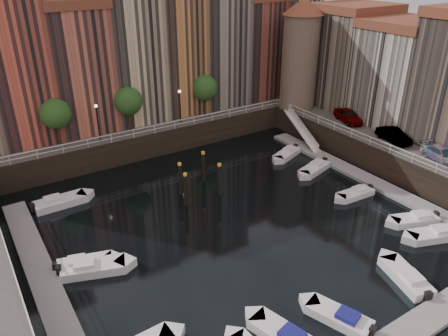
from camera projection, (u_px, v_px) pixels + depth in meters
ground at (232, 219)px, 39.39m from camera, size 200.00×200.00×0.00m
quay_far at (124, 120)px, 58.33m from camera, size 80.00×20.00×3.00m
quay_right at (441, 145)px, 50.78m from camera, size 20.00×36.00×3.00m
dock_left at (48, 292)px, 30.71m from camera, size 2.00×28.00×0.35m
dock_right at (364, 177)px, 46.40m from camera, size 2.00×28.00×0.35m
mountains at (15, 8)px, 119.66m from camera, size 145.00×100.00×18.00m
far_terrace at (150, 49)px, 53.86m from camera, size 48.70×10.30×17.50m
right_terrace at (403, 68)px, 50.85m from camera, size 9.30×24.30×14.00m
corner_tower at (300, 53)px, 55.49m from camera, size 5.20×5.20×13.80m
promenade_trees at (134, 100)px, 49.55m from camera, size 21.20×3.20×5.20m
street_lamps at (141, 108)px, 49.26m from camera, size 10.36×0.36×4.18m
railings at (204, 162)px, 41.39m from camera, size 36.08×34.04×0.52m
gangway at (302, 129)px, 54.36m from camera, size 2.78×8.32×3.73m
mooring_pilings at (197, 179)px, 42.83m from camera, size 4.19×3.64×3.78m
boat_left_2 at (92, 268)px, 32.76m from camera, size 5.06×3.25×1.14m
boat_left_3 at (83, 264)px, 33.27m from camera, size 4.44×2.64×0.99m
boat_left_4 at (59, 202)px, 41.38m from camera, size 5.06×1.92×1.16m
boat_right_0 at (435, 235)px, 36.66m from camera, size 4.75×3.10×1.07m
boat_right_1 at (415, 219)px, 38.78m from camera, size 4.51×2.93×1.02m
boat_right_2 at (356, 193)px, 43.00m from camera, size 4.16×1.72×0.95m
boat_right_3 at (315, 168)px, 47.97m from camera, size 4.65×2.76×1.04m
boat_right_4 at (287, 154)px, 51.47m from camera, size 4.48×2.94×1.01m
boat_near_1 at (285, 336)px, 26.96m from camera, size 2.83×4.88×1.09m
boat_near_2 at (340, 317)px, 28.35m from camera, size 2.94×4.61×1.04m
boat_near_3 at (407, 277)px, 31.81m from camera, size 2.93×4.87×1.09m
car_a at (348, 116)px, 52.91m from camera, size 3.12×4.96×1.57m
car_b at (393, 136)px, 47.40m from camera, size 2.24×4.51×1.42m
car_c at (442, 155)px, 43.00m from camera, size 2.91×5.05×1.38m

